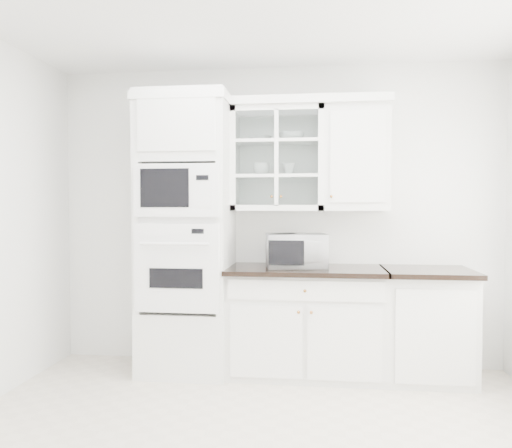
# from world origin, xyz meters

# --- Properties ---
(room_shell) EXTENTS (4.00, 3.50, 2.70)m
(room_shell) POSITION_xyz_m (0.00, 0.43, 1.78)
(room_shell) COLOR white
(room_shell) RESTS_ON ground
(oven_column) EXTENTS (0.76, 0.68, 2.40)m
(oven_column) POSITION_xyz_m (-0.75, 1.42, 1.20)
(oven_column) COLOR white
(oven_column) RESTS_ON ground
(base_cabinet_run) EXTENTS (1.32, 0.67, 0.92)m
(base_cabinet_run) POSITION_xyz_m (0.28, 1.45, 0.46)
(base_cabinet_run) COLOR white
(base_cabinet_run) RESTS_ON ground
(extra_base_cabinet) EXTENTS (0.72, 0.67, 0.92)m
(extra_base_cabinet) POSITION_xyz_m (1.28, 1.45, 0.46)
(extra_base_cabinet) COLOR white
(extra_base_cabinet) RESTS_ON ground
(upper_cabinet_glass) EXTENTS (0.80, 0.33, 0.90)m
(upper_cabinet_glass) POSITION_xyz_m (0.03, 1.58, 1.85)
(upper_cabinet_glass) COLOR white
(upper_cabinet_glass) RESTS_ON room_shell
(upper_cabinet_solid) EXTENTS (0.55, 0.33, 0.90)m
(upper_cabinet_solid) POSITION_xyz_m (0.71, 1.58, 1.85)
(upper_cabinet_solid) COLOR white
(upper_cabinet_solid) RESTS_ON room_shell
(crown_molding) EXTENTS (2.14, 0.38, 0.07)m
(crown_molding) POSITION_xyz_m (-0.07, 1.56, 2.33)
(crown_molding) COLOR white
(crown_molding) RESTS_ON room_shell
(countertop_microwave) EXTENTS (0.56, 0.49, 0.29)m
(countertop_microwave) POSITION_xyz_m (0.19, 1.44, 1.06)
(countertop_microwave) COLOR white
(countertop_microwave) RESTS_ON base_cabinet_run
(bowl_a) EXTENTS (0.24, 0.24, 0.05)m
(bowl_a) POSITION_xyz_m (-0.13, 1.59, 2.03)
(bowl_a) COLOR white
(bowl_a) RESTS_ON upper_cabinet_glass
(bowl_b) EXTENTS (0.25, 0.25, 0.07)m
(bowl_b) POSITION_xyz_m (0.15, 1.59, 2.04)
(bowl_b) COLOR white
(bowl_b) RESTS_ON upper_cabinet_glass
(cup_a) EXTENTS (0.17, 0.17, 0.11)m
(cup_a) POSITION_xyz_m (-0.12, 1.60, 1.77)
(cup_a) COLOR white
(cup_a) RESTS_ON upper_cabinet_glass
(cup_b) EXTENTS (0.13, 0.13, 0.11)m
(cup_b) POSITION_xyz_m (0.12, 1.58, 1.76)
(cup_b) COLOR white
(cup_b) RESTS_ON upper_cabinet_glass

